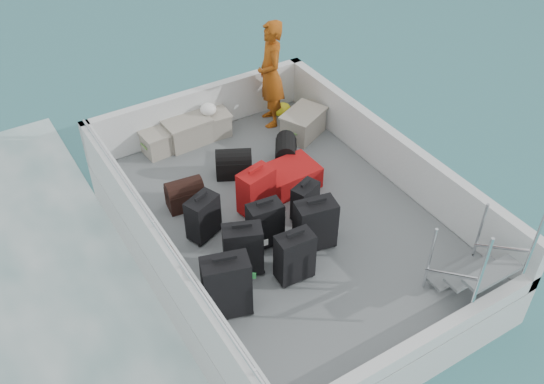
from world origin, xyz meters
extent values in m
plane|color=#1C5563|center=(0.00, 0.00, 0.00)|extent=(160.00, 160.00, 0.00)
cube|color=silver|center=(0.00, 0.00, 0.30)|extent=(3.60, 5.00, 0.60)
cube|color=slate|center=(0.00, 0.00, 0.61)|extent=(3.30, 4.70, 0.02)
cube|color=silver|center=(-1.73, 0.00, 0.97)|extent=(0.14, 5.00, 0.70)
cube|color=silver|center=(1.73, 0.00, 0.97)|extent=(0.14, 5.00, 0.70)
cube|color=silver|center=(0.00, 2.43, 0.97)|extent=(3.60, 0.14, 0.70)
cube|color=silver|center=(0.00, -2.43, 0.72)|extent=(3.60, 0.14, 0.20)
cylinder|color=silver|center=(-1.73, 0.00, 1.37)|extent=(0.04, 4.80, 0.04)
cube|color=black|center=(-1.35, -0.94, 1.01)|extent=(0.56, 0.42, 0.77)
cube|color=black|center=(-0.91, -0.51, 0.95)|extent=(0.51, 0.41, 0.67)
cube|color=black|center=(-1.03, 0.27, 0.91)|extent=(0.47, 0.38, 0.59)
cube|color=black|center=(-0.46, -0.90, 0.94)|extent=(0.44, 0.27, 0.65)
cube|color=black|center=(-0.46, -0.25, 0.93)|extent=(0.44, 0.29, 0.61)
cube|color=#9C100C|center=(-0.24, 0.33, 0.94)|extent=(0.51, 0.37, 0.63)
cube|color=black|center=(0.04, -0.59, 0.95)|extent=(0.53, 0.37, 0.66)
cube|color=black|center=(0.23, -0.10, 0.88)|extent=(0.41, 0.32, 0.51)
cube|color=#9C100C|center=(0.36, 0.53, 0.78)|extent=(0.83, 0.56, 0.32)
cube|color=#9E968A|center=(-0.74, 2.20, 0.78)|extent=(0.57, 0.41, 0.33)
cube|color=#9E968A|center=(-0.34, 2.20, 0.81)|extent=(0.65, 0.46, 0.38)
cube|color=#9E968A|center=(0.03, 2.20, 0.79)|extent=(0.59, 0.43, 0.34)
cube|color=#9E968A|center=(1.25, 1.46, 0.81)|extent=(0.75, 0.66, 0.38)
ellipsoid|color=yellow|center=(1.27, 2.09, 0.73)|extent=(0.28, 0.26, 0.22)
ellipsoid|color=white|center=(0.03, 2.20, 1.05)|extent=(0.24, 0.24, 0.18)
imported|color=#D35F13|center=(1.02, 2.04, 1.45)|extent=(0.56, 0.70, 1.67)
camera|label=1|loc=(-3.18, -4.84, 5.88)|focal=40.00mm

